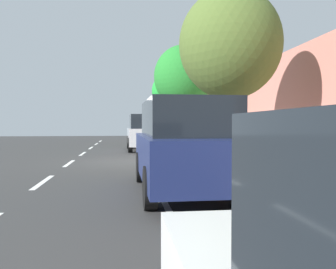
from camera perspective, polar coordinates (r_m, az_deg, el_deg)
name	(u,v)px	position (r m, az deg, el deg)	size (l,w,h in m)	color
ground	(136,161)	(13.85, -5.30, -4.40)	(58.56, 58.56, 0.00)	#333333
sidewalk	(235,158)	(14.54, 10.87, -3.86)	(4.35, 36.60, 0.13)	#ADA19B
curb_edge	(180,159)	(14.01, 2.05, -4.04)	(0.16, 36.60, 0.13)	gray
lane_stripe_centre	(69,163)	(13.61, -15.84, -4.55)	(0.14, 35.80, 0.01)	white
lane_stripe_bike_edge	(144,161)	(13.86, -3.98, -4.37)	(0.12, 36.60, 0.01)	white
building_facade	(292,105)	(15.41, 19.56, 4.49)	(0.50, 36.60, 4.49)	#BB6F61
parked_suv_dark_blue_second	(185,145)	(7.57, 2.74, -1.73)	(2.00, 4.72, 1.99)	navy
parked_suv_silver_mid	(145,132)	(19.51, -3.75, 0.42)	(2.01, 4.72, 1.99)	#B7BABF
bicycle_at_curb	(169,152)	(14.02, 0.11, -2.85)	(1.68, 0.52, 0.72)	black
cyclist_with_backpack	(176,134)	(13.56, 1.29, 0.03)	(0.48, 0.60, 1.76)	#C6B284
street_tree_mid_block	(230,45)	(12.13, 10.11, 14.14)	(3.40, 3.40, 5.81)	#4B4332
street_tree_far_end	(183,77)	(21.07, 2.55, 9.36)	(3.52, 3.52, 6.03)	#4E4B27
street_tree_corner	(170,92)	(27.40, 0.27, 7.02)	(2.78, 2.78, 5.31)	brown
pedestrian_on_phone	(311,143)	(8.70, 22.27, -1.32)	(0.44, 0.49, 1.61)	black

